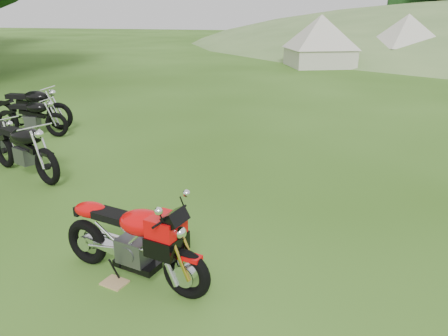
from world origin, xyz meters
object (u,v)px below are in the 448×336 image
(vintage_moto_a, at_px, (23,147))
(vintage_moto_b, at_px, (31,116))
(vintage_moto_d, at_px, (30,107))
(tent_mid, at_px, (406,39))
(tent_left, at_px, (320,41))
(sport_motorcycle, at_px, (132,235))
(plywood_board, at_px, (115,283))

(vintage_moto_a, height_order, vintage_moto_b, vintage_moto_a)
(vintage_moto_b, bearing_deg, vintage_moto_d, 125.28)
(tent_mid, bearing_deg, vintage_moto_b, -142.22)
(vintage_moto_b, height_order, tent_left, tent_left)
(sport_motorcycle, bearing_deg, vintage_moto_d, 148.76)
(sport_motorcycle, distance_m, vintage_moto_d, 7.46)
(vintage_moto_b, bearing_deg, sport_motorcycle, -47.08)
(sport_motorcycle, height_order, vintage_moto_a, sport_motorcycle)
(vintage_moto_d, bearing_deg, tent_mid, 53.21)
(sport_motorcycle, distance_m, vintage_moto_b, 6.78)
(vintage_moto_b, relative_size, vintage_moto_d, 0.85)
(vintage_moto_a, relative_size, tent_left, 0.67)
(plywood_board, bearing_deg, tent_mid, 75.29)
(vintage_moto_d, relative_size, tent_left, 0.70)
(plywood_board, relative_size, vintage_moto_b, 0.14)
(vintage_moto_d, distance_m, tent_left, 15.96)
(sport_motorcycle, relative_size, tent_left, 0.60)
(plywood_board, height_order, tent_mid, tent_mid)
(plywood_board, xyz_separation_m, tent_left, (1.45, 20.10, 1.29))
(vintage_moto_d, bearing_deg, plywood_board, -52.06)
(plywood_board, bearing_deg, vintage_moto_d, 132.11)
(sport_motorcycle, distance_m, vintage_moto_a, 4.04)
(plywood_board, distance_m, tent_left, 20.19)
(vintage_moto_d, distance_m, tent_mid, 20.27)
(vintage_moto_a, xyz_separation_m, vintage_moto_d, (-1.97, 2.90, 0.02))
(vintage_moto_b, height_order, vintage_moto_d, vintage_moto_d)
(vintage_moto_b, xyz_separation_m, vintage_moto_d, (-0.41, 0.55, 0.08))
(vintage_moto_b, bearing_deg, plywood_board, -48.98)
(vintage_moto_a, distance_m, tent_mid, 21.88)
(vintage_moto_a, distance_m, vintage_moto_d, 3.50)
(plywood_board, relative_size, tent_left, 0.09)
(sport_motorcycle, xyz_separation_m, vintage_moto_a, (-3.19, 2.48, -0.01))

